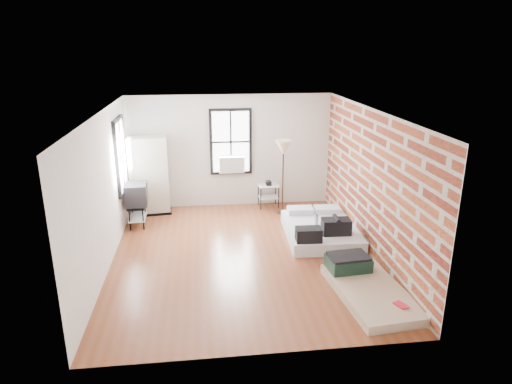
{
  "coord_description": "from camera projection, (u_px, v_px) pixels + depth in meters",
  "views": [
    {
      "loc": [
        -0.72,
        -8.08,
        3.97
      ],
      "look_at": [
        0.3,
        0.3,
        1.2
      ],
      "focal_mm": 32.0,
      "sensor_mm": 36.0,
      "label": 1
    }
  ],
  "objects": [
    {
      "name": "tv_stand",
      "position": [
        136.0,
        196.0,
        10.21
      ],
      "size": [
        0.51,
        0.71,
        0.98
      ],
      "rotation": [
        0.0,
        0.0,
        0.03
      ],
      "color": "black",
      "rests_on": "ground"
    },
    {
      "name": "wardrobe",
      "position": [
        149.0,
        176.0,
        10.91
      ],
      "size": [
        1.0,
        0.64,
        1.88
      ],
      "rotation": [
        0.0,
        0.0,
        0.1
      ],
      "color": "black",
      "rests_on": "ground"
    },
    {
      "name": "floor_lamp",
      "position": [
        283.0,
        151.0,
        10.69
      ],
      "size": [
        0.39,
        0.39,
        1.81
      ],
      "color": "black",
      "rests_on": "ground"
    },
    {
      "name": "ground",
      "position": [
        243.0,
        255.0,
        8.94
      ],
      "size": [
        6.0,
        6.0,
        0.0
      ],
      "primitive_type": "plane",
      "color": "brown",
      "rests_on": "ground"
    },
    {
      "name": "room_shell",
      "position": [
        252.0,
        165.0,
        8.76
      ],
      "size": [
        5.02,
        6.02,
        2.8
      ],
      "color": "silver",
      "rests_on": "ground"
    },
    {
      "name": "mattress_bare",
      "position": [
        365.0,
        285.0,
        7.6
      ],
      "size": [
        1.22,
        2.05,
        0.42
      ],
      "rotation": [
        0.0,
        0.0,
        0.1
      ],
      "color": "#C2AB8C",
      "rests_on": "ground"
    },
    {
      "name": "side_table",
      "position": [
        268.0,
        189.0,
        11.46
      ],
      "size": [
        0.53,
        0.44,
        0.68
      ],
      "rotation": [
        0.0,
        0.0,
        0.05
      ],
      "color": "black",
      "rests_on": "ground"
    },
    {
      "name": "mattress_main",
      "position": [
        321.0,
        229.0,
        9.74
      ],
      "size": [
        1.54,
        2.04,
        0.63
      ],
      "rotation": [
        0.0,
        0.0,
        -0.04
      ],
      "color": "white",
      "rests_on": "ground"
    }
  ]
}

